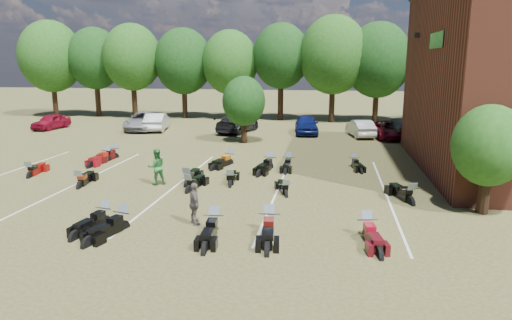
% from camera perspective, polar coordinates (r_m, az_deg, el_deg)
% --- Properties ---
extents(ground, '(160.00, 160.00, 0.00)m').
position_cam_1_polar(ground, '(19.18, -4.33, -5.93)').
color(ground, brown).
rests_on(ground, ground).
extents(car_0, '(1.98, 4.13, 1.36)m').
position_cam_1_polar(car_0, '(45.04, -24.25, 4.41)').
color(car_0, maroon).
rests_on(car_0, ground).
extents(car_1, '(2.49, 4.89, 1.54)m').
position_cam_1_polar(car_1, '(41.26, -12.28, 4.71)').
color(car_1, '#B3B3B8').
rests_on(car_1, ground).
extents(car_2, '(3.32, 5.98, 1.58)m').
position_cam_1_polar(car_2, '(41.81, -13.76, 4.76)').
color(car_2, gray).
rests_on(car_2, ground).
extents(car_3, '(3.34, 5.63, 1.53)m').
position_cam_1_polar(car_3, '(39.20, -2.34, 4.59)').
color(car_3, black).
rests_on(car_3, ground).
extents(car_4, '(2.29, 4.75, 1.56)m').
position_cam_1_polar(car_4, '(38.57, 6.32, 4.42)').
color(car_4, '#0C1657').
rests_on(car_4, ground).
extents(car_5, '(2.35, 4.41, 1.38)m').
position_cam_1_polar(car_5, '(37.88, 12.91, 3.91)').
color(car_5, silver).
rests_on(car_5, ground).
extents(car_6, '(2.91, 5.10, 1.34)m').
position_cam_1_polar(car_6, '(37.60, 16.22, 3.64)').
color(car_6, '#510411').
rests_on(car_6, ground).
extents(car_7, '(2.92, 5.54, 1.53)m').
position_cam_1_polar(car_7, '(38.39, 17.44, 3.87)').
color(car_7, '#3E3E43').
rests_on(car_7, ground).
extents(person_green, '(1.10, 1.03, 1.80)m').
position_cam_1_polar(person_green, '(22.90, -12.33, -0.84)').
color(person_green, '#296E30').
rests_on(person_green, ground).
extents(person_grey, '(0.82, 1.01, 1.61)m').
position_cam_1_polar(person_grey, '(17.08, -7.71, -5.47)').
color(person_grey, '#57514B').
rests_on(person_grey, ground).
extents(motorcycle_2, '(1.31, 2.44, 1.30)m').
position_cam_1_polar(motorcycle_2, '(17.41, -16.33, -8.32)').
color(motorcycle_2, black).
rests_on(motorcycle_2, ground).
extents(motorcycle_3, '(1.07, 2.34, 1.26)m').
position_cam_1_polar(motorcycle_3, '(18.17, -18.38, -7.58)').
color(motorcycle_3, black).
rests_on(motorcycle_3, ground).
extents(motorcycle_4, '(0.94, 2.42, 1.32)m').
position_cam_1_polar(motorcycle_4, '(16.48, -5.28, -9.03)').
color(motorcycle_4, black).
rests_on(motorcycle_4, ground).
extents(motorcycle_5, '(1.06, 2.59, 1.41)m').
position_cam_1_polar(motorcycle_5, '(16.45, 1.63, -9.03)').
color(motorcycle_5, black).
rests_on(motorcycle_5, ground).
extents(motorcycle_6, '(1.10, 2.40, 1.29)m').
position_cam_1_polar(motorcycle_6, '(16.48, 13.64, -9.34)').
color(motorcycle_6, '#440910').
rests_on(motorcycle_6, ground).
extents(motorcycle_7, '(1.05, 2.30, 1.24)m').
position_cam_1_polar(motorcycle_7, '(26.74, -26.38, -1.96)').
color(motorcycle_7, maroon).
rests_on(motorcycle_7, ground).
extents(motorcycle_8, '(1.03, 2.34, 1.26)m').
position_cam_1_polar(motorcycle_8, '(23.59, -21.14, -3.27)').
color(motorcycle_8, black).
rests_on(motorcycle_8, ground).
extents(motorcycle_9, '(0.78, 2.41, 1.34)m').
position_cam_1_polar(motorcycle_9, '(22.63, -8.58, -3.19)').
color(motorcycle_9, black).
rests_on(motorcycle_9, ground).
extents(motorcycle_10, '(1.02, 2.33, 1.25)m').
position_cam_1_polar(motorcycle_10, '(21.53, -8.37, -3.99)').
color(motorcycle_10, black).
rests_on(motorcycle_10, ground).
extents(motorcycle_11, '(1.18, 2.13, 1.13)m').
position_cam_1_polar(motorcycle_11, '(20.73, 3.73, -4.52)').
color(motorcycle_11, black).
rests_on(motorcycle_11, ground).
extents(motorcycle_12, '(0.92, 2.24, 1.21)m').
position_cam_1_polar(motorcycle_12, '(22.29, -3.21, -3.32)').
color(motorcycle_12, black).
rests_on(motorcycle_12, ground).
extents(motorcycle_13, '(1.53, 2.53, 1.34)m').
position_cam_1_polar(motorcycle_13, '(20.64, 18.67, -5.23)').
color(motorcycle_13, black).
rests_on(motorcycle_13, ground).
extents(motorcycle_14, '(1.15, 2.44, 1.30)m').
position_cam_1_polar(motorcycle_14, '(30.02, -17.21, 0.21)').
color(motorcycle_14, '#3E080A').
rests_on(motorcycle_14, ground).
extents(motorcycle_15, '(0.99, 2.47, 1.34)m').
position_cam_1_polar(motorcycle_15, '(29.24, -18.08, -0.16)').
color(motorcycle_15, maroon).
rests_on(motorcycle_15, ground).
extents(motorcycle_17, '(1.49, 2.46, 1.31)m').
position_cam_1_polar(motorcycle_17, '(27.00, -3.32, -0.56)').
color(motorcycle_17, black).
rests_on(motorcycle_17, ground).
extents(motorcycle_18, '(0.74, 2.20, 1.22)m').
position_cam_1_polar(motorcycle_18, '(26.24, 4.10, -0.94)').
color(motorcycle_18, black).
rests_on(motorcycle_18, ground).
extents(motorcycle_19, '(1.27, 2.59, 1.39)m').
position_cam_1_polar(motorcycle_19, '(25.83, 1.77, -1.13)').
color(motorcycle_19, black).
rests_on(motorcycle_19, ground).
extents(motorcycle_20, '(1.08, 2.11, 1.13)m').
position_cam_1_polar(motorcycle_20, '(26.85, 12.10, -0.89)').
color(motorcycle_20, black).
rests_on(motorcycle_20, ground).
extents(tree_line, '(56.00, 6.00, 9.79)m').
position_cam_1_polar(tree_line, '(47.01, 2.84, 12.63)').
color(tree_line, black).
rests_on(tree_line, ground).
extents(young_tree_near_building, '(2.80, 2.80, 4.16)m').
position_cam_1_polar(young_tree_near_building, '(19.94, 27.11, 1.60)').
color(young_tree_near_building, black).
rests_on(young_tree_near_building, ground).
extents(young_tree_midfield, '(3.20, 3.20, 4.70)m').
position_cam_1_polar(young_tree_midfield, '(33.92, -1.53, 7.36)').
color(young_tree_midfield, black).
rests_on(young_tree_midfield, ground).
extents(parking_lines, '(20.10, 14.00, 0.01)m').
position_cam_1_polar(parking_lines, '(22.76, -9.92, -3.14)').
color(parking_lines, silver).
rests_on(parking_lines, ground).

